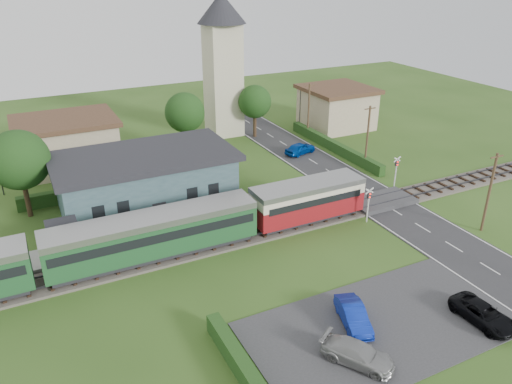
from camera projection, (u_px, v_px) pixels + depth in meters
name	position (u px, v px, depth m)	size (l,w,h in m)	color
ground	(302.00, 236.00, 41.63)	(120.00, 120.00, 0.00)	#2D4C19
railway_track	(290.00, 224.00, 43.21)	(76.00, 3.20, 0.49)	#4C443D
road	(395.00, 211.00, 45.66)	(6.00, 70.00, 0.05)	#28282B
car_park	(381.00, 326.00, 31.26)	(17.00, 9.00, 0.08)	#333335
crossing_deck	(381.00, 201.00, 47.20)	(6.20, 3.40, 0.45)	#333335
platform	(167.00, 232.00, 41.72)	(30.00, 3.00, 0.45)	gray
equipment_hut	(64.00, 238.00, 37.84)	(2.30, 2.30, 2.55)	beige
station_building	(146.00, 181.00, 45.39)	(16.00, 9.00, 5.30)	#335158
train	(111.00, 244.00, 36.24)	(43.20, 2.90, 3.40)	#232328
church_tower	(223.00, 55.00, 62.10)	(6.00, 6.00, 17.60)	beige
house_west	(67.00, 142.00, 54.70)	(10.80, 8.80, 5.50)	tan
house_east	(337.00, 107.00, 68.04)	(8.80, 8.80, 5.50)	tan
hedge_carpark	(244.00, 370.00, 27.18)	(0.80, 9.00, 1.20)	#193814
hedge_roadside	(334.00, 146.00, 60.12)	(0.80, 18.00, 1.20)	#193814
hedge_station	(136.00, 183.00, 49.91)	(22.00, 0.80, 1.30)	#193814
tree_a	(19.00, 160.00, 42.66)	(5.20, 5.20, 8.00)	#332316
tree_b	(185.00, 113.00, 57.40)	(4.60, 4.60, 7.34)	#332316
tree_c	(255.00, 102.00, 63.22)	(4.20, 4.20, 6.78)	#332316
utility_pole_b	(489.00, 192.00, 40.97)	(1.40, 0.22, 7.00)	#473321
utility_pole_c	(367.00, 136.00, 53.97)	(1.40, 0.22, 7.00)	#473321
utility_pole_d	(309.00, 110.00, 63.72)	(1.40, 0.22, 7.00)	#473321
crossing_signal_near	(369.00, 200.00, 42.99)	(0.84, 0.28, 3.28)	silver
crossing_signal_far	(396.00, 167.00, 49.80)	(0.84, 0.28, 3.28)	silver
streetlamp_east	(300.00, 103.00, 68.76)	(0.30, 0.30, 5.15)	#3F3F47
car_on_road	(300.00, 148.00, 58.99)	(1.62, 4.03, 1.37)	#03389B
car_park_blue	(353.00, 315.00, 31.15)	(1.38, 3.97, 1.31)	#0B2394
car_park_silver	(358.00, 354.00, 28.15)	(1.73, 4.25, 1.23)	gray
car_park_dark	(483.00, 314.00, 31.39)	(1.97, 4.28, 1.19)	black
pedestrian_near	(241.00, 207.00, 43.38)	(0.69, 0.45, 1.89)	gray
pedestrian_far	(66.00, 243.00, 37.99)	(0.86, 0.67, 1.76)	gray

